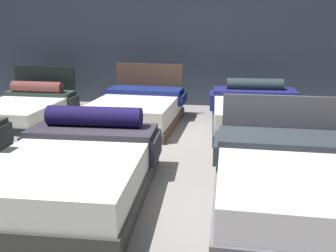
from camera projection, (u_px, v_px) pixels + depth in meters
name	position (u px, v px, depth m)	size (l,w,h in m)	color
ground_plane	(189.00, 162.00, 4.73)	(18.00, 18.00, 0.02)	gray
showroom_back_wall	(204.00, 26.00, 7.60)	(18.00, 0.06, 3.50)	#333D4C
bed_1	(75.00, 169.00, 3.78)	(1.65, 2.12, 0.79)	#333431
bed_2	(289.00, 183.00, 3.45)	(1.52, 2.08, 0.96)	#59585F
bed_4	(25.00, 108.00, 6.85)	(1.56, 2.00, 0.93)	black
bed_5	(137.00, 110.00, 6.45)	(1.63, 2.09, 1.01)	brown
bed_6	(258.00, 113.00, 6.18)	(1.69, 2.19, 0.79)	#2E3438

